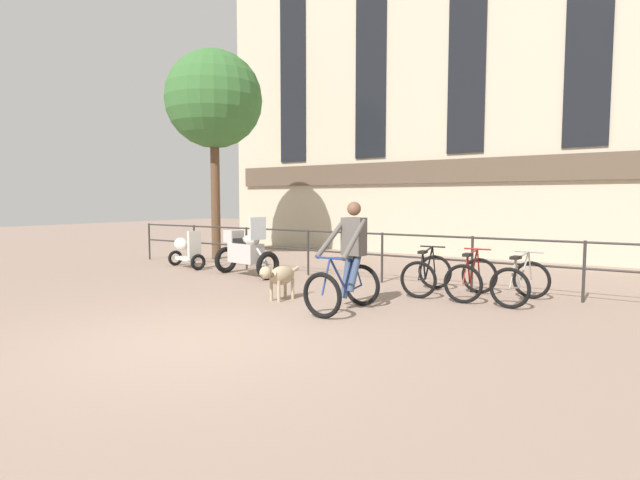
{
  "coord_description": "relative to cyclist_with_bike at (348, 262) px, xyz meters",
  "views": [
    {
      "loc": [
        4.59,
        -4.16,
        1.72
      ],
      "look_at": [
        -0.02,
        2.86,
        1.05
      ],
      "focal_mm": 28.0,
      "sensor_mm": 36.0,
      "label": 1
    }
  ],
  "objects": [
    {
      "name": "ground_plane",
      "position": [
        -0.72,
        -2.53,
        -0.76
      ],
      "size": [
        60.0,
        60.0,
        0.0
      ],
      "primitive_type": "plane",
      "color": "gray"
    },
    {
      "name": "canal_railing",
      "position": [
        -0.72,
        2.67,
        -0.05
      ],
      "size": [
        15.05,
        0.05,
        1.05
      ],
      "color": "#2D2B28",
      "rests_on": "ground_plane"
    },
    {
      "name": "building_facade",
      "position": [
        -0.72,
        8.46,
        4.98
      ],
      "size": [
        18.0,
        0.72,
        11.54
      ],
      "color": "#BCB299",
      "rests_on": "ground_plane"
    },
    {
      "name": "cyclist_with_bike",
      "position": [
        0.0,
        0.0,
        0.0
      ],
      "size": [
        0.74,
        1.2,
        1.7
      ],
      "rotation": [
        0.0,
        0.0,
        -0.05
      ],
      "color": "black",
      "rests_on": "ground_plane"
    },
    {
      "name": "dog",
      "position": [
        -1.36,
        0.01,
        -0.34
      ],
      "size": [
        0.34,
        0.96,
        0.62
      ],
      "rotation": [
        0.0,
        0.0,
        -0.11
      ],
      "color": "tan",
      "rests_on": "ground_plane"
    },
    {
      "name": "parked_motorcycle",
      "position": [
        -3.71,
        1.77,
        -0.2
      ],
      "size": [
        1.73,
        0.9,
        1.35
      ],
      "rotation": [
        0.0,
        0.0,
        1.39
      ],
      "color": "black",
      "rests_on": "ground_plane"
    },
    {
      "name": "parked_bicycle_near_lamp",
      "position": [
        0.52,
        2.02,
        -0.41
      ],
      "size": [
        0.75,
        1.16,
        0.86
      ],
      "rotation": [
        0.0,
        0.0,
        3.22
      ],
      "color": "black",
      "rests_on": "ground_plane"
    },
    {
      "name": "parked_bicycle_mid_left",
      "position": [
        1.34,
        2.02,
        -0.41
      ],
      "size": [
        0.68,
        1.12,
        0.86
      ],
      "rotation": [
        0.0,
        0.0,
        3.16
      ],
      "color": "black",
      "rests_on": "ground_plane"
    },
    {
      "name": "parked_bicycle_mid_right",
      "position": [
        2.16,
        2.02,
        -0.41
      ],
      "size": [
        0.79,
        1.18,
        0.86
      ],
      "rotation": [
        0.0,
        0.0,
        3.02
      ],
      "color": "black",
      "rests_on": "ground_plane"
    },
    {
      "name": "parked_scooter",
      "position": [
        -5.95,
        2.0,
        -0.3
      ],
      "size": [
        1.34,
        0.7,
        0.96
      ],
      "rotation": [
        0.0,
        0.0,
        1.33
      ],
      "color": "black",
      "rests_on": "ground_plane"
    },
    {
      "name": "tree_canalside_left",
      "position": [
        -6.69,
        3.84,
        3.82
      ],
      "size": [
        2.78,
        2.78,
        6.01
      ],
      "color": "brown",
      "rests_on": "ground_plane"
    }
  ]
}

